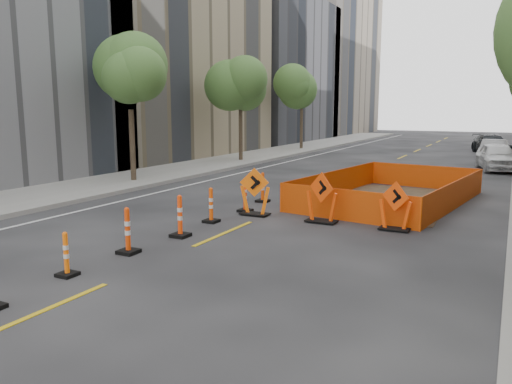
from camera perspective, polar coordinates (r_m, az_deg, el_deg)
The scene contains 20 objects.
ground_plane at distance 10.60m, azimuth -14.95°, elevation -9.35°, with size 140.00×140.00×0.00m, color black.
sidewalk_left at distance 25.22m, azimuth -11.83°, elevation 1.88°, with size 4.00×90.00×0.15m, color gray.
bld_left_d at distance 52.42m, azimuth 0.26°, elevation 13.58°, with size 12.00×16.00×14.00m, color #4C4C51.
bld_left_e at distance 67.64m, azimuth 6.84°, elevation 15.17°, with size 12.00×20.00×20.00m, color gray.
tree_l_b at distance 23.12m, azimuth -14.23°, elevation 12.17°, with size 2.80×2.80×5.95m.
tree_l_c at distance 31.33m, azimuth -1.79°, elevation 11.71°, with size 2.80×2.80×5.95m.
tree_l_d at distance 40.35m, azimuth 5.28°, elevation 11.21°, with size 2.80×2.80×5.95m.
channelizer_2 at distance 10.85m, azimuth -20.88°, elevation -6.64°, with size 0.37×0.37×0.93m, color #F8630A, non-canonical shape.
channelizer_3 at distance 12.05m, azimuth -14.46°, elevation -4.28°, with size 0.44×0.44×1.11m, color red, non-canonical shape.
channelizer_4 at distance 13.30m, azimuth -8.69°, elevation -2.73°, with size 0.45×0.45×1.13m, color #F63E0A, non-canonical shape.
channelizer_5 at distance 14.87m, azimuth -5.17°, elevation -1.49°, with size 0.42×0.42×1.06m, color #E14709, non-canonical shape.
channelizer_6 at distance 16.32m, azimuth -1.26°, elevation -0.45°, with size 0.42×0.42×1.06m, color red, non-canonical shape.
channelizer_7 at distance 18.02m, azimuth 0.77°, elevation 0.55°, with size 0.43×0.43×1.09m, color #D74309, non-canonical shape.
chevron_sign_left at distance 15.75m, azimuth -0.12°, elevation 0.03°, with size 1.02×0.61×1.52m, color #FF660A, non-canonical shape.
chevron_sign_center at distance 14.87m, azimuth 7.53°, elevation -0.63°, with size 1.01×0.61×1.52m, color #E74109, non-canonical shape.
chevron_sign_right at distance 14.34m, azimuth 15.64°, elevation -1.56°, with size 0.92×0.55×1.39m, color #F9460A, non-canonical shape.
safety_fence at distance 18.79m, azimuth 15.17°, elevation 0.41°, with size 4.56×7.76×0.97m, color #FB500D, non-canonical shape.
parked_car_near at distance 30.24m, azimuth 25.86°, elevation 3.67°, with size 1.77×4.40×1.50m, color silver.
parked_car_mid at distance 35.98m, azimuth 25.49°, elevation 4.36°, with size 1.41×4.04×1.33m, color gray.
parked_car_far at distance 41.03m, azimuth 25.27°, elevation 4.97°, with size 1.98×4.86×1.41m, color black.
Camera 1 is at (6.84, -7.35, 3.39)m, focal length 35.00 mm.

